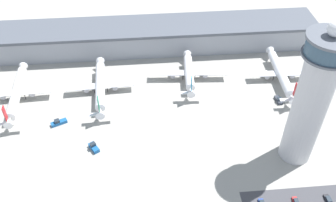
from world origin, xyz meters
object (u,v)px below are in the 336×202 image
object	(u,v)px
airplane_gate_charlie	(100,86)
car_blue_compact	(328,200)
control_tower	(312,98)
airplane_gate_echo	(281,74)
service_truck_baggage	(94,147)
service_truck_catering	(279,100)
service_truck_fuel	(59,122)
airplane_gate_bravo	(17,93)
car_grey_coupe	(296,202)
airplane_gate_delta	(189,73)

from	to	relation	value
airplane_gate_charlie	car_blue_compact	world-z (taller)	airplane_gate_charlie
control_tower	airplane_gate_echo	bearing A→B (deg)	79.23
airplane_gate_charlie	service_truck_baggage	xyz separation A→B (m)	(-1.40, -36.99, -3.20)
airplane_gate_charlie	service_truck_catering	bearing A→B (deg)	-9.52
service_truck_catering	service_truck_fuel	bearing A→B (deg)	-176.61
airplane_gate_echo	airplane_gate_bravo	bearing A→B (deg)	-178.30
airplane_gate_bravo	service_truck_baggage	world-z (taller)	airplane_gate_bravo
airplane_gate_echo	car_grey_coupe	bearing A→B (deg)	-103.03
service_truck_fuel	car_blue_compact	size ratio (longest dim) A/B	1.57
airplane_gate_charlie	service_truck_fuel	size ratio (longest dim) A/B	5.83
airplane_gate_bravo	car_blue_compact	distance (m)	143.09
service_truck_fuel	service_truck_catering	bearing A→B (deg)	3.39
airplane_gate_bravo	service_truck_baggage	xyz separation A→B (m)	(37.93, -34.75, -3.71)
service_truck_catering	car_blue_compact	xyz separation A→B (m)	(0.98, -56.01, -0.33)
service_truck_fuel	service_truck_baggage	world-z (taller)	service_truck_baggage
service_truck_catering	car_blue_compact	size ratio (longest dim) A/B	1.25
service_truck_fuel	car_blue_compact	xyz separation A→B (m)	(104.48, -49.88, -0.40)
airplane_gate_delta	airplane_gate_echo	distance (m)	46.50
airplane_gate_delta	service_truck_catering	world-z (taller)	airplane_gate_delta
control_tower	airplane_gate_echo	size ratio (longest dim) A/B	1.43
airplane_gate_charlie	service_truck_baggage	size ratio (longest dim) A/B	7.06
airplane_gate_charlie	control_tower	bearing A→B (deg)	-29.97
service_truck_baggage	control_tower	bearing A→B (deg)	-6.90
control_tower	service_truck_baggage	distance (m)	88.58
airplane_gate_delta	car_blue_compact	xyz separation A→B (m)	(41.88, -76.77, -3.91)
airplane_gate_delta	car_blue_compact	world-z (taller)	airplane_gate_delta
airplane_gate_bravo	airplane_gate_charlie	world-z (taller)	airplane_gate_bravo
airplane_gate_bravo	car_blue_compact	world-z (taller)	airplane_gate_bravo
control_tower	car_grey_coupe	xyz separation A→B (m)	(-7.41, -23.33, -29.88)
airplane_gate_bravo	service_truck_baggage	distance (m)	51.58
service_truck_baggage	airplane_gate_delta	bearing A→B (deg)	43.37
service_truck_fuel	airplane_gate_echo	bearing A→B (deg)	11.47
airplane_gate_delta	service_truck_catering	size ratio (longest dim) A/B	6.70
airplane_gate_delta	car_blue_compact	bearing A→B (deg)	-61.39
control_tower	service_truck_fuel	world-z (taller)	control_tower
service_truck_fuel	car_grey_coupe	size ratio (longest dim) A/B	1.61
control_tower	service_truck_catering	size ratio (longest dim) A/B	10.43
airplane_gate_echo	car_blue_compact	world-z (taller)	airplane_gate_echo
airplane_gate_bravo	car_grey_coupe	xyz separation A→B (m)	(113.48, -68.12, -4.18)
service_truck_catering	car_blue_compact	bearing A→B (deg)	-89.00
control_tower	airplane_gate_charlie	size ratio (longest dim) A/B	1.43
control_tower	car_grey_coupe	bearing A→B (deg)	-107.61
car_grey_coupe	car_blue_compact	bearing A→B (deg)	0.07
service_truck_fuel	car_grey_coupe	bearing A→B (deg)	-28.42
airplane_gate_echo	car_blue_compact	bearing A→B (deg)	-93.47
airplane_gate_charlie	service_truck_catering	world-z (taller)	airplane_gate_charlie
airplane_gate_bravo	airplane_gate_echo	bearing A→B (deg)	1.70
airplane_gate_bravo	car_blue_compact	xyz separation A→B (m)	(125.78, -68.10, -4.26)
airplane_gate_delta	car_grey_coupe	size ratio (longest dim) A/B	8.64
service_truck_baggage	car_blue_compact	distance (m)	93.96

